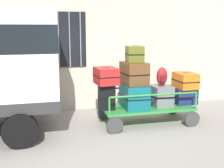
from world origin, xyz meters
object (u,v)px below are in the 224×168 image
suitcase_midright_bottom (186,96)px  suitcase_center_bottom (161,96)px  suitcase_midleft_middle (134,73)px  suitcase_left_bottom (107,97)px  suitcase_left_middle (106,76)px  luggage_cart (147,109)px  backpack (162,76)px  suitcase_midleft_bottom (134,96)px  suitcase_midright_middle (185,80)px  suitcase_midleft_top (135,54)px

suitcase_midright_bottom → suitcase_center_bottom: bearing=-179.9°
suitcase_center_bottom → suitcase_midright_bottom: 0.68m
suitcase_midleft_middle → suitcase_midright_bottom: bearing=-1.6°
suitcase_left_bottom → suitcase_left_middle: size_ratio=0.95×
luggage_cart → suitcase_center_bottom: 0.48m
suitcase_left_middle → suitcase_midright_bottom: 2.13m
suitcase_left_middle → backpack: 1.39m
suitcase_left_middle → suitcase_midright_bottom: size_ratio=1.15×
suitcase_midleft_bottom → suitcase_midright_middle: 1.40m
suitcase_midleft_top → suitcase_midright_bottom: suitcase_midleft_top is taller
suitcase_left_middle → suitcase_midleft_middle: (0.68, -0.01, 0.04)m
luggage_cart → suitcase_midright_bottom: suitcase_midright_bottom is taller
suitcase_midleft_middle → suitcase_midleft_bottom: bearing=-90.0°
luggage_cart → suitcase_left_middle: (-1.02, 0.01, 0.87)m
suitcase_left_bottom → suitcase_midleft_middle: suitcase_midleft_middle is taller
suitcase_left_bottom → suitcase_center_bottom: suitcase_left_bottom is taller
suitcase_left_bottom → suitcase_midleft_bottom: bearing=1.5°
suitcase_center_bottom → backpack: 0.48m
suitcase_midleft_middle → suitcase_midleft_top: bearing=-90.0°
suitcase_midleft_bottom → backpack: bearing=-0.4°
suitcase_midleft_bottom → suitcase_midright_bottom: bearing=-1.0°
suitcase_midleft_top → backpack: 0.90m
suitcase_midleft_middle → suitcase_midleft_top: (0.00, -0.02, 0.46)m
suitcase_left_bottom → suitcase_center_bottom: 1.37m
luggage_cart → suitcase_midright_bottom: size_ratio=4.13×
suitcase_midleft_middle → suitcase_left_middle: bearing=179.2°
suitcase_midleft_bottom → backpack: size_ratio=2.06×
suitcase_midleft_top → suitcase_midright_bottom: 1.75m
suitcase_midleft_bottom → suitcase_midright_bottom: suitcase_midleft_bottom is taller
suitcase_midright_middle → backpack: (-0.66, -0.04, 0.14)m
suitcase_midleft_middle → suitcase_midleft_top: suitcase_midleft_top is taller
suitcase_midright_bottom → suitcase_midright_middle: 0.40m
suitcase_midleft_top → suitcase_midleft_middle: bearing=90.0°
luggage_cart → suitcase_left_bottom: size_ratio=3.77×
suitcase_midleft_bottom → suitcase_midright_middle: (1.37, 0.03, 0.31)m
suitcase_left_bottom → backpack: backpack is taller
suitcase_left_bottom → suitcase_midleft_top: bearing=1.4°
suitcase_center_bottom → suitcase_midright_middle: 0.77m
suitcase_midleft_bottom → suitcase_midright_middle: bearing=1.4°
suitcase_center_bottom → backpack: backpack is taller
suitcase_midleft_top → suitcase_center_bottom: 1.24m
suitcase_midright_bottom → luggage_cart: bearing=177.9°
luggage_cart → suitcase_midleft_top: 1.41m
suitcase_center_bottom → suitcase_midright_middle: suitcase_midright_middle is taller
suitcase_midleft_bottom → suitcase_midright_middle: suitcase_midright_middle is taller
luggage_cart → suitcase_midleft_middle: (-0.34, 0.00, 0.91)m
suitcase_left_bottom → suitcase_left_middle: suitcase_left_middle is taller
suitcase_center_bottom → suitcase_left_bottom: bearing=179.7°
suitcase_center_bottom → suitcase_midleft_middle: bearing=176.6°
suitcase_center_bottom → suitcase_midright_bottom: suitcase_center_bottom is taller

